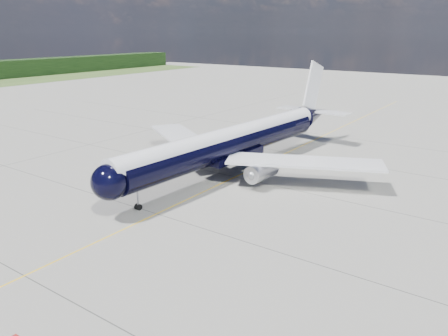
# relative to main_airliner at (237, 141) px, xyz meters

# --- Properties ---
(ground) EXTENTS (320.00, 320.00, 0.00)m
(ground) POSITION_rel_main_airliner_xyz_m (1.28, 2.87, -4.31)
(ground) COLOR gray
(ground) RESTS_ON ground
(taxiway_centerline) EXTENTS (0.16, 160.00, 0.01)m
(taxiway_centerline) POSITION_rel_main_airliner_xyz_m (1.28, -2.13, -4.30)
(taxiway_centerline) COLOR yellow
(taxiway_centerline) RESTS_ON ground
(main_airliner) EXTENTS (39.42, 48.06, 13.88)m
(main_airliner) POSITION_rel_main_airliner_xyz_m (0.00, 0.00, 0.00)
(main_airliner) COLOR black
(main_airliner) RESTS_ON ground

